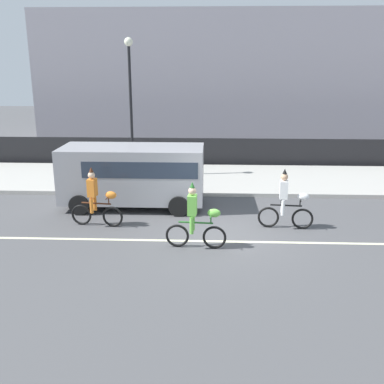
% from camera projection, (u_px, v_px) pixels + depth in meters
% --- Properties ---
extents(ground_plane, '(80.00, 80.00, 0.00)m').
position_uv_depth(ground_plane, '(218.00, 235.00, 13.58)').
color(ground_plane, '#4C4C4F').
extents(road_centre_line, '(36.00, 0.14, 0.01)m').
position_uv_depth(road_centre_line, '(219.00, 241.00, 13.10)').
color(road_centre_line, beige).
rests_on(road_centre_line, ground).
extents(sidewalk_curb, '(60.00, 5.00, 0.15)m').
position_uv_depth(sidewalk_curb, '(216.00, 179.00, 19.79)').
color(sidewalk_curb, '#ADAAA3').
rests_on(sidewalk_curb, ground).
extents(fence_line, '(40.00, 0.08, 1.40)m').
position_uv_depth(fence_line, '(216.00, 152.00, 22.40)').
color(fence_line, black).
rests_on(fence_line, ground).
extents(building_backdrop, '(28.00, 8.00, 7.99)m').
position_uv_depth(building_backdrop, '(263.00, 78.00, 29.60)').
color(building_backdrop, '#99939E').
rests_on(building_backdrop, ground).
extents(parade_cyclist_orange, '(1.71, 0.51, 1.92)m').
position_uv_depth(parade_cyclist_orange, '(96.00, 201.00, 14.12)').
color(parade_cyclist_orange, black).
rests_on(parade_cyclist_orange, ground).
extents(parade_cyclist_lime, '(1.72, 0.50, 1.92)m').
position_uv_depth(parade_cyclist_lime, '(196.00, 220.00, 12.43)').
color(parade_cyclist_lime, black).
rests_on(parade_cyclist_lime, ground).
extents(parade_cyclist_zebra, '(1.72, 0.50, 1.92)m').
position_uv_depth(parade_cyclist_zebra, '(287.00, 203.00, 13.92)').
color(parade_cyclist_zebra, black).
rests_on(parade_cyclist_zebra, ground).
extents(parked_van_grey, '(5.00, 2.22, 2.18)m').
position_uv_depth(parked_van_grey, '(135.00, 172.00, 15.93)').
color(parked_van_grey, '#99999E').
rests_on(parked_van_grey, ground).
extents(street_lamp_post, '(0.36, 0.36, 5.86)m').
position_uv_depth(street_lamp_post, '(130.00, 88.00, 18.95)').
color(street_lamp_post, black).
rests_on(street_lamp_post, sidewalk_curb).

